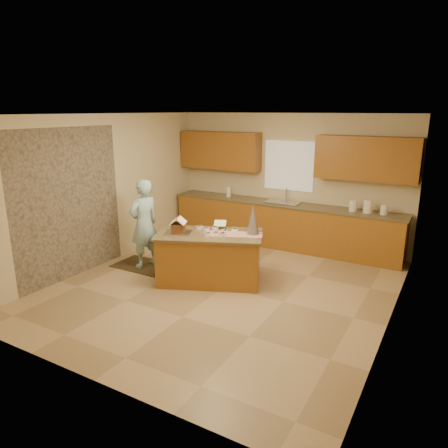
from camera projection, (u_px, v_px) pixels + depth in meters
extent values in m
plane|color=tan|center=(223.00, 287.00, 6.72)|extent=(5.50, 5.50, 0.00)
plane|color=silver|center=(223.00, 114.00, 6.00)|extent=(5.50, 5.50, 0.00)
plane|color=beige|center=(289.00, 180.00, 8.66)|extent=(5.50, 5.50, 0.00)
plane|color=beige|center=(83.00, 261.00, 4.06)|extent=(5.50, 5.50, 0.00)
plane|color=beige|center=(103.00, 190.00, 7.55)|extent=(5.50, 5.50, 0.00)
plane|color=beige|center=(398.00, 228.00, 5.17)|extent=(5.50, 5.50, 0.00)
plane|color=gray|center=(69.00, 204.00, 6.90)|extent=(0.00, 2.50, 2.50)
cube|color=white|center=(289.00, 166.00, 8.56)|extent=(1.05, 0.03, 1.00)
cube|color=#9F5620|center=(282.00, 226.00, 8.65)|extent=(4.80, 0.60, 0.88)
cube|color=brown|center=(283.00, 204.00, 8.53)|extent=(4.85, 0.63, 0.04)
cube|color=#8D5D1E|center=(220.00, 150.00, 9.11)|extent=(1.85, 0.35, 0.80)
cube|color=#8D5D1E|center=(366.00, 159.00, 7.63)|extent=(1.85, 0.35, 0.80)
cube|color=silver|center=(283.00, 204.00, 8.53)|extent=(0.70, 0.45, 0.12)
cylinder|color=silver|center=(286.00, 195.00, 8.64)|extent=(0.03, 0.03, 0.28)
cube|color=#9F5620|center=(209.00, 259.00, 6.87)|extent=(1.81, 1.38, 0.79)
cube|color=brown|center=(209.00, 235.00, 6.75)|extent=(1.91, 1.48, 0.04)
cube|color=maroon|center=(234.00, 234.00, 6.70)|extent=(0.96, 0.65, 0.01)
cube|color=silver|center=(178.00, 233.00, 6.76)|extent=(0.50, 0.44, 0.02)
cube|color=white|center=(220.00, 223.00, 7.04)|extent=(0.24, 0.22, 0.08)
cone|color=silver|center=(253.00, 219.00, 6.65)|extent=(0.26, 0.26, 0.50)
cube|color=black|center=(144.00, 265.00, 7.65)|extent=(1.08, 0.70, 0.01)
imported|color=#9FCDE2|center=(144.00, 224.00, 7.41)|extent=(0.52, 0.66, 1.59)
cylinder|color=white|center=(353.00, 206.00, 7.83)|extent=(0.15, 0.15, 0.20)
cylinder|color=white|center=(368.00, 206.00, 7.69)|extent=(0.17, 0.17, 0.24)
cylinder|color=white|center=(384.00, 210.00, 7.57)|extent=(0.13, 0.13, 0.19)
cylinder|color=white|center=(229.00, 192.00, 9.10)|extent=(0.10, 0.10, 0.22)
cube|color=#5E2E18|center=(178.00, 228.00, 6.74)|extent=(0.27, 0.28, 0.14)
cube|color=white|center=(175.00, 220.00, 6.71)|extent=(0.22, 0.28, 0.11)
cube|color=white|center=(182.00, 220.00, 6.70)|extent=(0.22, 0.28, 0.11)
cylinder|color=red|center=(178.00, 217.00, 6.69)|extent=(0.12, 0.24, 0.02)
cylinder|color=pink|center=(207.00, 234.00, 6.63)|extent=(0.11, 0.11, 0.05)
cylinder|color=#429622|center=(215.00, 228.00, 6.97)|extent=(0.11, 0.11, 0.05)
cylinder|color=orange|center=(223.00, 234.00, 6.62)|extent=(0.11, 0.11, 0.05)
cylinder|color=orange|center=(216.00, 233.00, 6.66)|extent=(0.11, 0.11, 0.05)
cylinder|color=#329BBC|center=(235.00, 230.00, 6.86)|extent=(0.11, 0.11, 0.05)
cylinder|color=#C75823|center=(206.00, 229.00, 6.92)|extent=(0.11, 0.11, 0.05)
cylinder|color=white|center=(224.00, 231.00, 6.78)|extent=(0.11, 0.11, 0.05)
cylinder|color=#923193|center=(199.00, 227.00, 7.01)|extent=(0.11, 0.11, 0.05)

